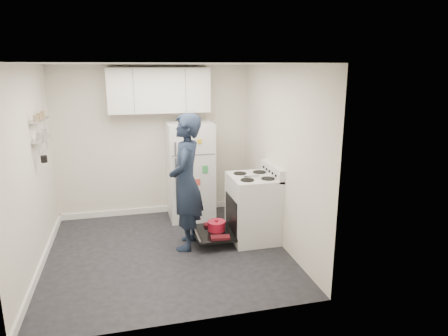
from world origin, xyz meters
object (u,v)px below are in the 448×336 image
object	(u,v)px
electric_range	(252,208)
open_oven_door	(214,230)
person	(186,182)
refrigerator	(190,170)

from	to	relation	value
electric_range	open_oven_door	xyz separation A→B (m)	(-0.56, 0.01, -0.29)
electric_range	person	world-z (taller)	person
person	refrigerator	bearing A→B (deg)	-174.67
open_oven_door	refrigerator	world-z (taller)	refrigerator
person	electric_range	bearing A→B (deg)	108.99
electric_range	refrigerator	world-z (taller)	refrigerator
electric_range	person	xyz separation A→B (m)	(-0.96, -0.03, 0.47)
person	open_oven_door	bearing A→B (deg)	113.31
refrigerator	person	world-z (taller)	person
open_oven_door	electric_range	bearing A→B (deg)	-1.42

